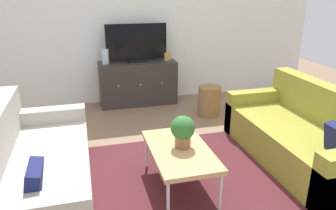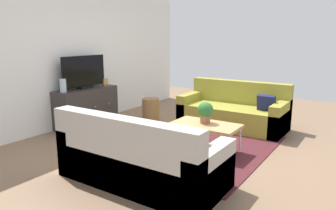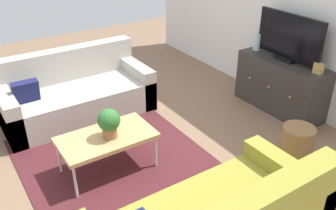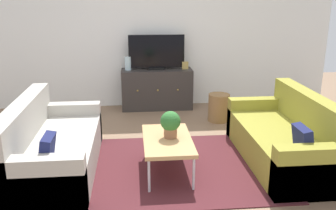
{
  "view_description": "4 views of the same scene",
  "coord_description": "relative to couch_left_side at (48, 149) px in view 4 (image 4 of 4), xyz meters",
  "views": [
    {
      "loc": [
        -0.89,
        -2.87,
        1.85
      ],
      "look_at": [
        0.0,
        0.44,
        0.61
      ],
      "focal_mm": 34.73,
      "sensor_mm": 36.0,
      "label": 1
    },
    {
      "loc": [
        -4.08,
        -2.25,
        1.65
      ],
      "look_at": [
        0.0,
        0.44,
        0.61
      ],
      "focal_mm": 33.97,
      "sensor_mm": 36.0,
      "label": 2
    },
    {
      "loc": [
        2.87,
        -1.45,
        2.45
      ],
      "look_at": [
        0.0,
        0.44,
        0.61
      ],
      "focal_mm": 39.06,
      "sensor_mm": 36.0,
      "label": 3
    },
    {
      "loc": [
        -0.44,
        -4.13,
        1.99
      ],
      "look_at": [
        0.0,
        0.44,
        0.61
      ],
      "focal_mm": 39.29,
      "sensor_mm": 36.0,
      "label": 4
    }
  ],
  "objects": [
    {
      "name": "wicker_basket",
      "position": [
        2.37,
        1.57,
        -0.05
      ],
      "size": [
        0.34,
        0.34,
        0.45
      ],
      "primitive_type": "cylinder",
      "color": "olive",
      "rests_on": "ground_plane"
    },
    {
      "name": "tv_console",
      "position": [
        1.42,
        2.37,
        0.08
      ],
      "size": [
        1.25,
        0.47,
        0.71
      ],
      "color": "#332D2B",
      "rests_on": "ground_plane"
    },
    {
      "name": "couch_right_side",
      "position": [
        2.88,
        0.0,
        0.0
      ],
      "size": [
        0.88,
        1.91,
        0.84
      ],
      "color": "olive",
      "rests_on": "ground_plane"
    },
    {
      "name": "area_rug",
      "position": [
        1.44,
        -0.05,
        -0.27
      ],
      "size": [
        2.5,
        1.9,
        0.01
      ],
      "primitive_type": "cube",
      "color": "#4C1E23",
      "rests_on": "ground_plane"
    },
    {
      "name": "glass_vase",
      "position": [
        0.91,
        2.37,
        0.55
      ],
      "size": [
        0.11,
        0.11,
        0.24
      ],
      "primitive_type": "cylinder",
      "color": "silver",
      "rests_on": "tv_console"
    },
    {
      "name": "flat_screen_tv",
      "position": [
        1.42,
        2.39,
        0.74
      ],
      "size": [
        0.98,
        0.16,
        0.61
      ],
      "color": "black",
      "rests_on": "tv_console"
    },
    {
      "name": "coffee_table",
      "position": [
        1.37,
        -0.16,
        0.11
      ],
      "size": [
        0.55,
        0.97,
        0.42
      ],
      "color": "tan",
      "rests_on": "ground_plane"
    },
    {
      "name": "ground_plane",
      "position": [
        1.44,
        0.1,
        -0.28
      ],
      "size": [
        10.0,
        10.0,
        0.0
      ],
      "primitive_type": "plane",
      "color": "#84664C"
    },
    {
      "name": "potted_plant",
      "position": [
        1.4,
        -0.13,
        0.32
      ],
      "size": [
        0.23,
        0.23,
        0.31
      ],
      "color": "#936042",
      "rests_on": "coffee_table"
    },
    {
      "name": "mantel_clock",
      "position": [
        1.92,
        2.37,
        0.5
      ],
      "size": [
        0.11,
        0.07,
        0.13
      ],
      "primitive_type": "cube",
      "color": "tan",
      "rests_on": "tv_console"
    },
    {
      "name": "wall_back",
      "position": [
        1.44,
        2.65,
        1.07
      ],
      "size": [
        6.4,
        0.12,
        2.7
      ],
      "primitive_type": "cube",
      "color": "white",
      "rests_on": "ground_plane"
    },
    {
      "name": "couch_left_side",
      "position": [
        0.0,
        0.0,
        0.0
      ],
      "size": [
        0.88,
        1.91,
        0.84
      ],
      "color": "#B2ADA3",
      "rests_on": "ground_plane"
    }
  ]
}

